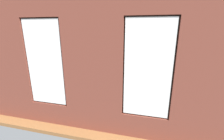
# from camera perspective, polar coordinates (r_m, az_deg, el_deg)

# --- Properties ---
(ground_plane) EXTENTS (6.91, 5.79, 0.10)m
(ground_plane) POSITION_cam_1_polar(r_m,az_deg,el_deg) (6.18, 1.67, -7.90)
(ground_plane) COLOR brown
(brick_wall_with_windows) EXTENTS (6.31, 0.30, 3.18)m
(brick_wall_with_windows) POSITION_cam_1_polar(r_m,az_deg,el_deg) (3.35, -7.37, 0.71)
(brick_wall_with_windows) COLOR brown
(brick_wall_with_windows) RESTS_ON ground_plane
(white_wall_right) EXTENTS (0.10, 4.79, 3.18)m
(white_wall_right) POSITION_cam_1_polar(r_m,az_deg,el_deg) (6.90, -24.94, 7.33)
(white_wall_right) COLOR silver
(white_wall_right) RESTS_ON ground_plane
(couch_by_window) EXTENTS (1.85, 0.87, 0.80)m
(couch_by_window) POSITION_cam_1_polar(r_m,az_deg,el_deg) (4.35, -1.78, -13.13)
(couch_by_window) COLOR black
(couch_by_window) RESTS_ON ground_plane
(couch_left) EXTENTS (0.93, 1.83, 0.80)m
(couch_left) POSITION_cam_1_polar(r_m,az_deg,el_deg) (6.00, 25.30, -6.31)
(couch_left) COLOR black
(couch_left) RESTS_ON ground_plane
(coffee_table) EXTENTS (1.26, 0.80, 0.45)m
(coffee_table) POSITION_cam_1_polar(r_m,az_deg,el_deg) (6.17, -0.61, -3.46)
(coffee_table) COLOR #A87547
(coffee_table) RESTS_ON ground_plane
(cup_ceramic) EXTENTS (0.09, 0.09, 0.11)m
(cup_ceramic) POSITION_cam_1_polar(r_m,az_deg,el_deg) (6.14, -0.62, -2.47)
(cup_ceramic) COLOR #33567F
(cup_ceramic) RESTS_ON coffee_table
(candle_jar) EXTENTS (0.08, 0.08, 0.13)m
(candle_jar) POSITION_cam_1_polar(r_m,az_deg,el_deg) (6.19, 2.83, -2.24)
(candle_jar) COLOR #B7333D
(candle_jar) RESTS_ON coffee_table
(table_plant_small) EXTENTS (0.11, 0.11, 0.18)m
(table_plant_small) POSITION_cam_1_polar(r_m,az_deg,el_deg) (6.12, -4.34, -2.15)
(table_plant_small) COLOR #47423D
(table_plant_small) RESTS_ON coffee_table
(remote_silver) EXTENTS (0.07, 0.17, 0.02)m
(remote_silver) POSITION_cam_1_polar(r_m,az_deg,el_deg) (6.28, -1.78, -2.46)
(remote_silver) COLOR #B2B2B7
(remote_silver) RESTS_ON coffee_table
(media_console) EXTENTS (1.17, 0.42, 0.55)m
(media_console) POSITION_cam_1_polar(r_m,az_deg,el_deg) (7.00, -21.78, -3.32)
(media_console) COLOR black
(media_console) RESTS_ON ground_plane
(tv_flatscreen) EXTENTS (1.20, 0.20, 0.79)m
(tv_flatscreen) POSITION_cam_1_polar(r_m,az_deg,el_deg) (6.83, -22.34, 2.02)
(tv_flatscreen) COLOR black
(tv_flatscreen) RESTS_ON media_console
(papasan_chair) EXTENTS (1.16, 1.16, 0.72)m
(papasan_chair) POSITION_cam_1_polar(r_m,az_deg,el_deg) (7.48, 2.02, 0.46)
(papasan_chair) COLOR olive
(papasan_chair) RESTS_ON ground_plane
(potted_plant_by_left_couch) EXTENTS (0.47, 0.47, 0.64)m
(potted_plant_by_left_couch) POSITION_cam_1_polar(r_m,az_deg,el_deg) (7.16, 20.31, -1.46)
(potted_plant_by_left_couch) COLOR brown
(potted_plant_by_left_couch) RESTS_ON ground_plane
(potted_plant_between_couches) EXTENTS (0.55, 0.55, 0.87)m
(potted_plant_between_couches) POSITION_cam_1_polar(r_m,az_deg,el_deg) (4.16, 17.31, -11.31)
(potted_plant_between_couches) COLOR gray
(potted_plant_between_couches) RESTS_ON ground_plane
(potted_plant_beside_window_right) EXTENTS (0.68, 0.68, 1.00)m
(potted_plant_beside_window_right) POSITION_cam_1_polar(r_m,az_deg,el_deg) (4.70, -19.81, -7.24)
(potted_plant_beside_window_right) COLOR beige
(potted_plant_beside_window_right) RESTS_ON ground_plane
(potted_plant_foreground_right) EXTENTS (1.13, 1.24, 1.57)m
(potted_plant_foreground_right) POSITION_cam_1_polar(r_m,az_deg,el_deg) (8.40, -12.55, 4.59)
(potted_plant_foreground_right) COLOR beige
(potted_plant_foreground_right) RESTS_ON ground_plane
(potted_plant_mid_room_small) EXTENTS (0.25, 0.25, 0.49)m
(potted_plant_mid_room_small) POSITION_cam_1_polar(r_m,az_deg,el_deg) (6.42, 10.68, -3.80)
(potted_plant_mid_room_small) COLOR gray
(potted_plant_mid_room_small) RESTS_ON ground_plane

